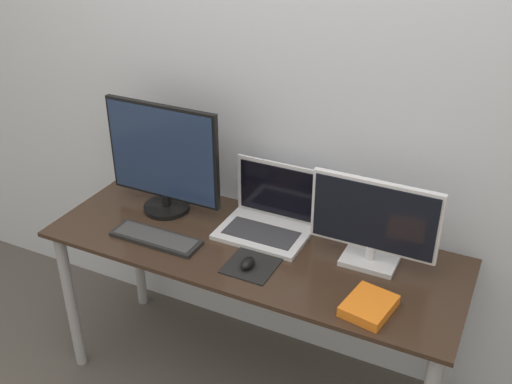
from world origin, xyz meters
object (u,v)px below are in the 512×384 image
Objects in this scene: keyboard at (156,238)px; mouse at (248,263)px; monitor_right at (374,222)px; laptop at (269,215)px; book at (369,306)px; monitor_left at (163,159)px.

mouse is (0.41, -0.01, 0.01)m from keyboard.
laptop is at bearing 173.44° from monitor_right.
laptop is at bearing 99.35° from mouse.
mouse is at bearing -149.22° from monitor_right.
monitor_right is at bearing 106.14° from book.
monitor_left is at bearing -173.74° from laptop.
laptop is (-0.44, 0.05, -0.11)m from monitor_right.
monitor_right is 1.27× the size of keyboard.
mouse is at bearing 176.05° from book.
monitor_left is 1.39× the size of keyboard.
laptop is (0.46, 0.05, -0.17)m from monitor_left.
mouse is at bearing -24.72° from monitor_left.
monitor_right reaches higher than keyboard.
book is at bearing -3.95° from mouse.
keyboard is 0.88m from book.
mouse is (0.51, -0.23, -0.22)m from monitor_left.
book is at bearing -31.53° from laptop.
keyboard is (-0.80, -0.22, -0.17)m from monitor_right.
book reaches higher than keyboard.
keyboard is 1.84× the size of book.
monitor_left is 1.03m from book.
monitor_left is at bearing -180.00° from monitor_right.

